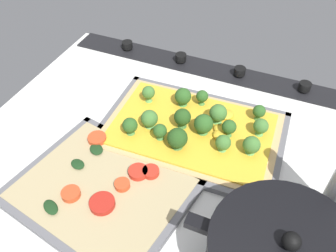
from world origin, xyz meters
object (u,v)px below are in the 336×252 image
at_px(baking_tray_front, 191,133).
at_px(veggie_pizza_back, 102,187).
at_px(broccoli_pizza, 193,127).
at_px(baking_tray_back, 102,191).

distance_m(baking_tray_front, veggie_pizza_back, 0.21).
xyz_separation_m(broccoli_pizza, baking_tray_back, (0.10, 0.20, -0.02)).
bearing_deg(veggie_pizza_back, baking_tray_back, 95.20).
height_order(broccoli_pizza, veggie_pizza_back, broccoli_pizza).
bearing_deg(veggie_pizza_back, broccoli_pizza, -117.25).
bearing_deg(broccoli_pizza, baking_tray_front, 6.94).
relative_size(baking_tray_front, broccoli_pizza, 1.07).
relative_size(baking_tray_front, veggie_pizza_back, 1.23).
height_order(baking_tray_back, veggie_pizza_back, veggie_pizza_back).
bearing_deg(veggie_pizza_back, baking_tray_front, -116.53).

